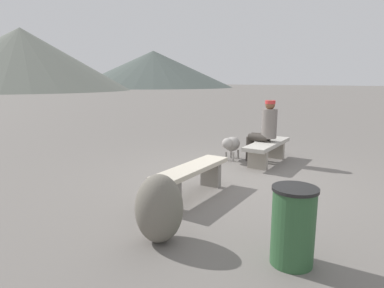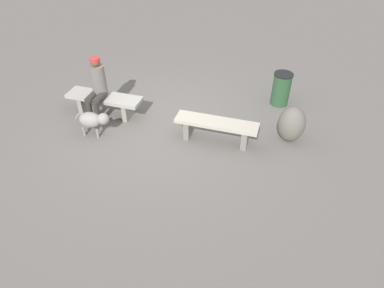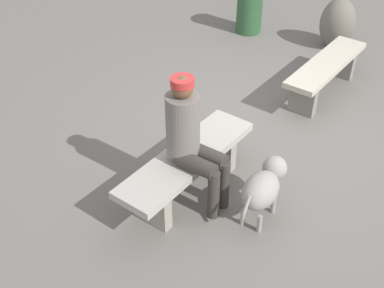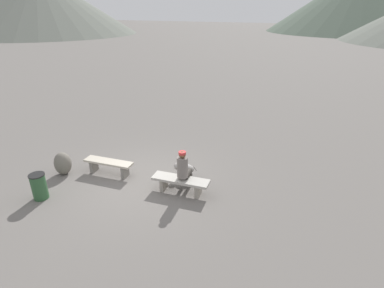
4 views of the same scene
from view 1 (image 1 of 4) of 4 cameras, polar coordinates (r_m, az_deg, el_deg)
ground at (r=5.87m, az=7.28°, el=-6.09°), size 210.00×210.00×0.06m
bench_left at (r=4.83m, az=0.01°, el=-5.28°), size 1.61×0.55×0.45m
bench_right at (r=6.92m, az=12.84°, el=-0.60°), size 1.66×0.62×0.44m
seated_person at (r=6.94m, az=12.45°, el=2.78°), size 0.37×0.61×1.29m
dog at (r=7.06m, az=6.78°, el=-0.02°), size 0.71×0.38×0.51m
trash_bin at (r=3.25m, az=17.03°, el=-13.33°), size 0.42×0.42×0.74m
boulder at (r=3.53m, az=-5.68°, el=-10.98°), size 0.69×0.68×0.73m
distant_peak_0 at (r=61.51m, az=-27.18°, el=12.84°), size 34.01×34.01×9.90m
distant_peak_1 at (r=78.78m, az=-6.63°, el=12.68°), size 36.43×36.43×8.27m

